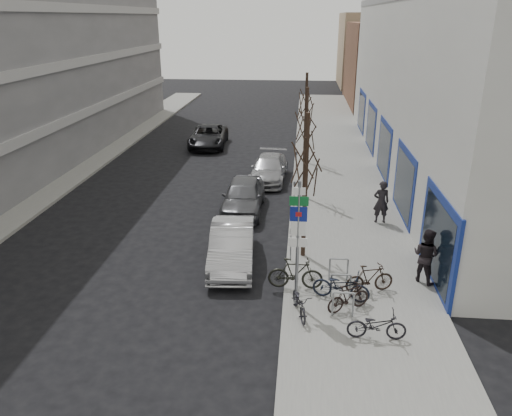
% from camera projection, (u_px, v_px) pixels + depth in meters
% --- Properties ---
extents(ground, '(120.00, 120.00, 0.00)m').
position_uv_depth(ground, '(220.00, 305.00, 15.77)').
color(ground, black).
rests_on(ground, ground).
extents(sidewalk_east, '(5.00, 70.00, 0.15)m').
position_uv_depth(sidewalk_east, '(342.00, 200.00, 24.65)').
color(sidewalk_east, slate).
rests_on(sidewalk_east, ground).
extents(sidewalk_west, '(3.00, 70.00, 0.15)m').
position_uv_depth(sidewalk_west, '(42.00, 190.00, 25.99)').
color(sidewalk_west, slate).
rests_on(sidewalk_west, ground).
extents(brick_building_far, '(12.00, 14.00, 8.00)m').
position_uv_depth(brick_building_far, '(409.00, 65.00, 50.38)').
color(brick_building_far, brown).
rests_on(brick_building_far, ground).
extents(tan_building_far, '(13.00, 12.00, 9.00)m').
position_uv_depth(tan_building_far, '(391.00, 50.00, 64.10)').
color(tan_building_far, '#937A5B').
rests_on(tan_building_far, ground).
extents(highway_sign_pole, '(0.55, 0.10, 4.20)m').
position_uv_depth(highway_sign_pole, '(298.00, 237.00, 14.67)').
color(highway_sign_pole, gray).
rests_on(highway_sign_pole, ground).
extents(bike_rack, '(0.66, 2.26, 0.83)m').
position_uv_depth(bike_rack, '(341.00, 283.00, 15.76)').
color(bike_rack, gray).
rests_on(bike_rack, sidewalk_east).
extents(tree_near, '(1.80, 1.80, 5.50)m').
position_uv_depth(tree_near, '(307.00, 153.00, 17.33)').
color(tree_near, black).
rests_on(tree_near, ground).
extents(tree_mid, '(1.80, 1.80, 5.50)m').
position_uv_depth(tree_mid, '(306.00, 118.00, 23.37)').
color(tree_mid, black).
rests_on(tree_mid, ground).
extents(tree_far, '(1.80, 1.80, 5.50)m').
position_uv_depth(tree_far, '(306.00, 97.00, 29.41)').
color(tree_far, black).
rests_on(tree_far, ground).
extents(meter_front, '(0.10, 0.08, 1.27)m').
position_uv_depth(meter_front, '(291.00, 242.00, 18.04)').
color(meter_front, gray).
rests_on(meter_front, sidewalk_east).
extents(meter_mid, '(0.10, 0.08, 1.27)m').
position_uv_depth(meter_mid, '(294.00, 192.00, 23.16)').
color(meter_mid, gray).
rests_on(meter_mid, sidewalk_east).
extents(meter_back, '(0.10, 0.08, 1.27)m').
position_uv_depth(meter_back, '(296.00, 160.00, 28.27)').
color(meter_back, gray).
rests_on(meter_back, sidewalk_east).
extents(bike_near_left, '(0.82, 1.62, 0.95)m').
position_uv_depth(bike_near_left, '(300.00, 301.00, 14.84)').
color(bike_near_left, black).
rests_on(bike_near_left, sidewalk_east).
extents(bike_near_right, '(1.51, 1.12, 0.90)m').
position_uv_depth(bike_near_right, '(348.00, 297.00, 15.07)').
color(bike_near_right, black).
rests_on(bike_near_right, sidewalk_east).
extents(bike_mid_curb, '(1.89, 0.95, 1.11)m').
position_uv_depth(bike_mid_curb, '(341.00, 284.00, 15.63)').
color(bike_mid_curb, black).
rests_on(bike_mid_curb, sidewalk_east).
extents(bike_mid_inner, '(1.82, 0.54, 1.10)m').
position_uv_depth(bike_mid_inner, '(295.00, 273.00, 16.27)').
color(bike_mid_inner, black).
rests_on(bike_mid_inner, sidewalk_east).
extents(bike_far_curb, '(1.64, 0.51, 1.00)m').
position_uv_depth(bike_far_curb, '(377.00, 323.00, 13.71)').
color(bike_far_curb, black).
rests_on(bike_far_curb, sidewalk_east).
extents(bike_far_inner, '(1.71, 0.92, 0.99)m').
position_uv_depth(bike_far_inner, '(370.00, 278.00, 16.08)').
color(bike_far_inner, black).
rests_on(bike_far_inner, sidewalk_east).
extents(parked_car_front, '(1.93, 4.56, 1.46)m').
position_uv_depth(parked_car_front, '(232.00, 246.00, 18.16)').
color(parked_car_front, '#B0B1B6').
rests_on(parked_car_front, ground).
extents(parked_car_mid, '(1.83, 4.50, 1.53)m').
position_uv_depth(parked_car_mid, '(243.00, 196.00, 23.10)').
color(parked_car_mid, '#515156').
rests_on(parked_car_mid, ground).
extents(parked_car_back, '(2.09, 4.71, 1.34)m').
position_uv_depth(parked_car_back, '(269.00, 169.00, 27.57)').
color(parked_car_back, '#96969B').
rests_on(parked_car_back, ground).
extents(lane_car, '(2.66, 5.31, 1.44)m').
position_uv_depth(lane_car, '(209.00, 136.00, 34.82)').
color(lane_car, black).
rests_on(lane_car, ground).
extents(pedestrian_near, '(0.73, 0.52, 1.88)m').
position_uv_depth(pedestrian_near, '(381.00, 202.00, 21.42)').
color(pedestrian_near, black).
rests_on(pedestrian_near, sidewalk_east).
extents(pedestrian_far, '(0.84, 0.83, 1.91)m').
position_uv_depth(pedestrian_far, '(426.00, 255.00, 16.59)').
color(pedestrian_far, black).
rests_on(pedestrian_far, sidewalk_east).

